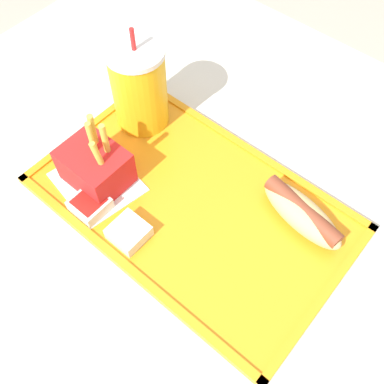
{
  "coord_description": "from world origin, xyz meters",
  "views": [
    {
      "loc": [
        0.23,
        -0.28,
        1.35
      ],
      "look_at": [
        0.01,
        -0.02,
        0.8
      ],
      "focal_mm": 42.0,
      "sensor_mm": 36.0,
      "label": 1
    }
  ],
  "objects_px": {
    "hot_dog_far": "(302,213)",
    "sauce_cup_ketchup": "(90,205)",
    "fries_carton": "(96,166)",
    "soda_cup": "(139,87)",
    "sauce_cup_mayo": "(129,232)"
  },
  "relations": [
    {
      "from": "fries_carton",
      "to": "sauce_cup_mayo",
      "type": "height_order",
      "value": "fries_carton"
    },
    {
      "from": "sauce_cup_mayo",
      "to": "hot_dog_far",
      "type": "bearing_deg",
      "value": 46.43
    },
    {
      "from": "hot_dog_far",
      "to": "sauce_cup_mayo",
      "type": "xyz_separation_m",
      "value": [
        -0.17,
        -0.18,
        -0.01
      ]
    },
    {
      "from": "hot_dog_far",
      "to": "sauce_cup_ketchup",
      "type": "height_order",
      "value": "hot_dog_far"
    },
    {
      "from": "hot_dog_far",
      "to": "sauce_cup_ketchup",
      "type": "bearing_deg",
      "value": -143.28
    },
    {
      "from": "sauce_cup_mayo",
      "to": "fries_carton",
      "type": "bearing_deg",
      "value": 159.03
    },
    {
      "from": "fries_carton",
      "to": "sauce_cup_ketchup",
      "type": "height_order",
      "value": "fries_carton"
    },
    {
      "from": "sauce_cup_mayo",
      "to": "sauce_cup_ketchup",
      "type": "relative_size",
      "value": 1.0
    },
    {
      "from": "soda_cup",
      "to": "sauce_cup_mayo",
      "type": "height_order",
      "value": "soda_cup"
    },
    {
      "from": "soda_cup",
      "to": "fries_carton",
      "type": "xyz_separation_m",
      "value": [
        0.03,
        -0.13,
        -0.04
      ]
    },
    {
      "from": "hot_dog_far",
      "to": "sauce_cup_mayo",
      "type": "relative_size",
      "value": 2.98
    },
    {
      "from": "sauce_cup_ketchup",
      "to": "soda_cup",
      "type": "bearing_deg",
      "value": 110.02
    },
    {
      "from": "fries_carton",
      "to": "soda_cup",
      "type": "bearing_deg",
      "value": 104.59
    },
    {
      "from": "sauce_cup_mayo",
      "to": "sauce_cup_ketchup",
      "type": "xyz_separation_m",
      "value": [
        -0.08,
        -0.0,
        0.0
      ]
    },
    {
      "from": "hot_dog_far",
      "to": "sauce_cup_ketchup",
      "type": "xyz_separation_m",
      "value": [
        -0.25,
        -0.18,
        -0.01
      ]
    }
  ]
}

